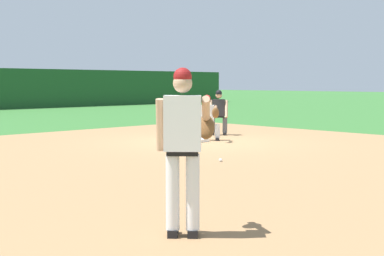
# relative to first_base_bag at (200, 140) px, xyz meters

# --- Properties ---
(ground_plane) EXTENTS (160.00, 160.00, 0.00)m
(ground_plane) POSITION_rel_first_base_bag_xyz_m (0.00, 0.00, -0.04)
(ground_plane) COLOR #336B2D
(infield_dirt_patch) EXTENTS (18.00, 18.00, 0.01)m
(infield_dirt_patch) POSITION_rel_first_base_bag_xyz_m (-3.41, -3.29, -0.04)
(infield_dirt_patch) COLOR #9E754C
(infield_dirt_patch) RESTS_ON ground
(first_base_bag) EXTENTS (0.38, 0.38, 0.09)m
(first_base_bag) POSITION_rel_first_base_bag_xyz_m (0.00, 0.00, 0.00)
(first_base_bag) COLOR white
(first_base_bag) RESTS_ON ground
(baseball) EXTENTS (0.07, 0.07, 0.07)m
(baseball) POSITION_rel_first_base_bag_xyz_m (-2.43, -3.06, -0.01)
(baseball) COLOR white
(baseball) RESTS_ON ground
(pitcher) EXTENTS (0.85, 0.56, 1.86)m
(pitcher) POSITION_rel_first_base_bag_xyz_m (-6.78, -6.56, 1.01)
(pitcher) COLOR black
(pitcher) RESTS_ON ground
(first_baseman) EXTENTS (0.75, 1.08, 1.34)m
(first_baseman) POSITION_rel_first_base_bag_xyz_m (0.34, 0.04, 0.69)
(first_baseman) COLOR black
(first_baseman) RESTS_ON ground
(umpire) EXTENTS (0.66, 0.68, 1.46)m
(umpire) POSITION_rel_first_base_bag_xyz_m (1.80, 0.97, 0.75)
(umpire) COLOR black
(umpire) RESTS_ON ground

